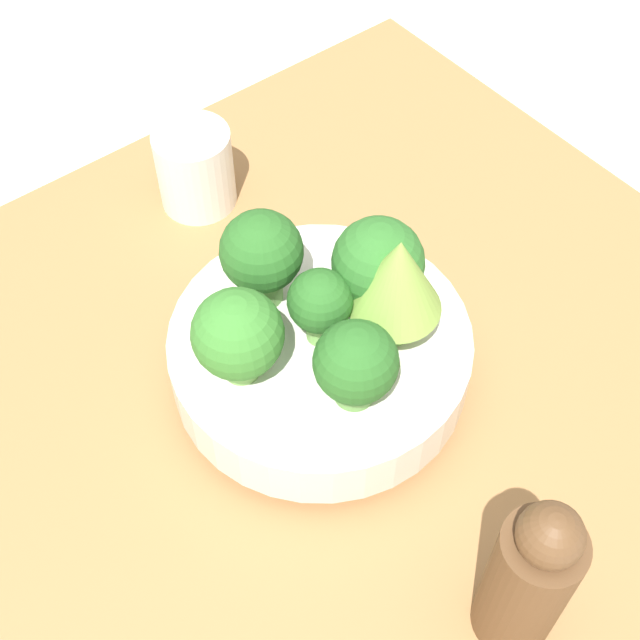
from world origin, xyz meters
TOP-DOWN VIEW (x-y plane):
  - ground_plane at (0.00, 0.00)m, footprint 6.00×6.00m
  - table at (0.00, 0.00)m, footprint 0.83×0.75m
  - bowl at (-0.04, -0.03)m, footprint 0.23×0.23m
  - broccoli_floret_front at (-0.03, -0.09)m, footprint 0.06×0.06m
  - broccoli_floret_right at (0.02, -0.04)m, footprint 0.07×0.07m
  - broccoli_floret_center at (-0.04, -0.03)m, footprint 0.05×0.05m
  - broccoli_floret_back at (-0.03, 0.03)m, footprint 0.06×0.06m
  - romanesco_piece_far at (-0.08, 0.00)m, footprint 0.07×0.07m
  - broccoli_floret_left at (-0.09, -0.03)m, footprint 0.07×0.07m
  - cup at (-0.08, -0.26)m, footprint 0.07×0.07m
  - pepper_mill at (-0.02, 0.20)m, footprint 0.05×0.05m

SIDE VIEW (x-z plane):
  - ground_plane at x=0.00m, z-range 0.00..0.00m
  - table at x=0.00m, z-range 0.00..0.05m
  - bowl at x=-0.04m, z-range 0.05..0.11m
  - cup at x=-0.08m, z-range 0.05..0.13m
  - pepper_mill at x=-0.02m, z-range 0.04..0.20m
  - broccoli_floret_back at x=-0.03m, z-range 0.11..0.18m
  - broccoli_floret_center at x=-0.04m, z-range 0.11..0.18m
  - broccoli_floret_right at x=0.02m, z-range 0.11..0.19m
  - broccoli_floret_left at x=-0.09m, z-range 0.11..0.20m
  - broccoli_floret_front at x=-0.03m, z-range 0.11..0.20m
  - romanesco_piece_far at x=-0.08m, z-range 0.12..0.22m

